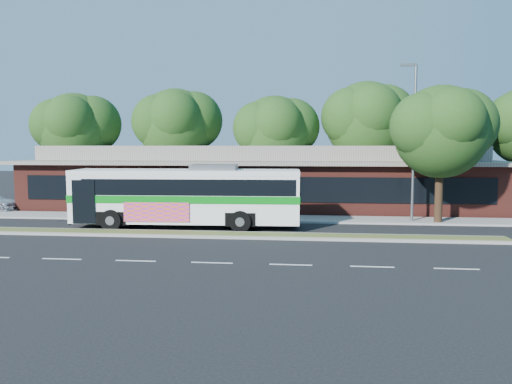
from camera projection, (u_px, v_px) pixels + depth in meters
ground at (232, 239)px, 23.94m from camera, size 120.00×120.00×0.00m
median_strip at (234, 235)px, 24.53m from camera, size 26.00×1.10×0.15m
sidewalk at (248, 218)px, 30.28m from camera, size 44.00×2.60×0.12m
parking_lot at (5, 208)px, 35.73m from camera, size 14.00×12.00×0.01m
plaza_building at (259, 177)px, 36.61m from camera, size 33.20×11.20×4.45m
lamp_post at (413, 138)px, 28.43m from camera, size 0.93×0.18×9.07m
tree_bg_a at (81, 128)px, 39.92m from camera, size 6.47×5.80×8.63m
tree_bg_b at (182, 125)px, 40.05m from camera, size 6.69×6.00×9.00m
tree_bg_c at (280, 131)px, 38.26m from camera, size 6.24×5.60×8.26m
tree_bg_d at (372, 120)px, 38.45m from camera, size 6.91×6.20×9.37m
tree_bg_e at (455, 128)px, 36.89m from camera, size 6.47×5.80×8.50m
transit_bus at (188, 193)px, 27.00m from camera, size 12.36×3.23×3.44m
sidewalk_tree at (447, 130)px, 28.04m from camera, size 5.81×5.21×7.83m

